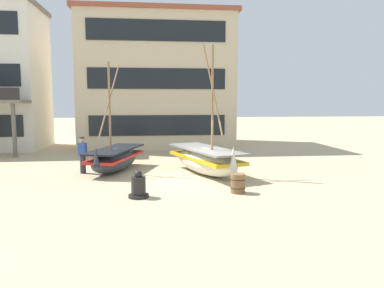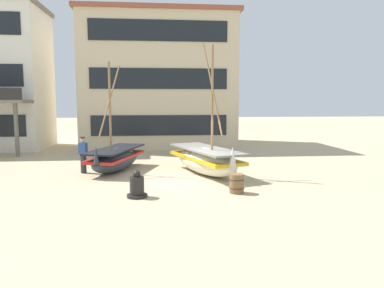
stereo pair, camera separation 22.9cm
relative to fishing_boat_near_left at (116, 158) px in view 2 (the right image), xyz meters
name	(u,v)px [view 2 (the right image)]	position (x,y,z in m)	size (l,w,h in m)	color
ground_plane	(194,179)	(3.53, -2.27, -0.61)	(120.00, 120.00, 0.00)	tan
fishing_boat_near_left	(116,158)	(0.00, 0.00, 0.00)	(2.64, 4.52, 5.08)	#2D333D
fishing_boat_centre_large	(206,160)	(4.18, -1.13, 0.05)	(3.13, 5.11, 5.89)	silver
fisherman_by_hull	(83,155)	(-1.44, -0.38, 0.22)	(0.41, 0.33, 1.68)	#33333D
capstan_winch	(137,187)	(1.24, -4.99, -0.24)	(0.72, 0.72, 0.95)	black
wooden_barrel	(237,184)	(4.81, -4.76, -0.26)	(0.56, 0.56, 0.70)	brown
harbor_building_main	(159,81)	(2.18, 10.56, 4.19)	(11.20, 7.22, 9.58)	beige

